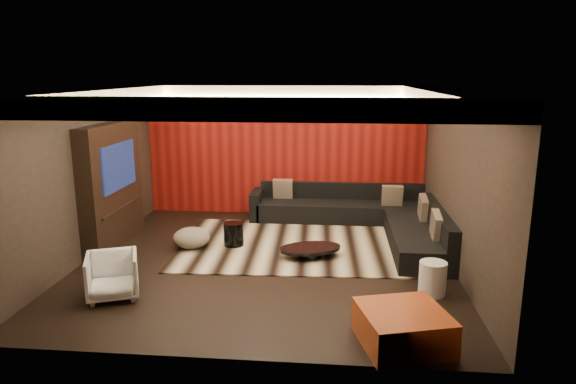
# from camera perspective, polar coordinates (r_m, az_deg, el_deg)

# --- Properties ---
(floor) EXTENTS (6.00, 6.00, 0.02)m
(floor) POSITION_cam_1_polar(r_m,az_deg,el_deg) (8.60, -2.39, -7.76)
(floor) COLOR black
(floor) RESTS_ON ground
(ceiling) EXTENTS (6.00, 6.00, 0.02)m
(ceiling) POSITION_cam_1_polar(r_m,az_deg,el_deg) (8.04, -2.58, 11.37)
(ceiling) COLOR silver
(ceiling) RESTS_ON ground
(wall_back) EXTENTS (6.00, 0.02, 2.80)m
(wall_back) POSITION_cam_1_polar(r_m,az_deg,el_deg) (11.15, -0.37, 4.59)
(wall_back) COLOR black
(wall_back) RESTS_ON ground
(wall_left) EXTENTS (0.02, 6.00, 2.80)m
(wall_left) POSITION_cam_1_polar(r_m,az_deg,el_deg) (9.12, -21.59, 1.74)
(wall_left) COLOR black
(wall_left) RESTS_ON ground
(wall_right) EXTENTS (0.02, 6.00, 2.80)m
(wall_right) POSITION_cam_1_polar(r_m,az_deg,el_deg) (8.35, 18.44, 1.01)
(wall_right) COLOR black
(wall_right) RESTS_ON ground
(red_feature_wall) EXTENTS (5.98, 0.05, 2.78)m
(red_feature_wall) POSITION_cam_1_polar(r_m,az_deg,el_deg) (11.11, -0.39, 4.56)
(red_feature_wall) COLOR #6B0C0A
(red_feature_wall) RESTS_ON ground
(soffit_back) EXTENTS (6.00, 0.60, 0.22)m
(soffit_back) POSITION_cam_1_polar(r_m,az_deg,el_deg) (10.72, -0.55, 11.17)
(soffit_back) COLOR silver
(soffit_back) RESTS_ON ground
(soffit_front) EXTENTS (6.00, 0.60, 0.22)m
(soffit_front) POSITION_cam_1_polar(r_m,az_deg,el_deg) (5.39, -6.58, 9.16)
(soffit_front) COLOR silver
(soffit_front) RESTS_ON ground
(soffit_left) EXTENTS (0.60, 4.80, 0.22)m
(soffit_left) POSITION_cam_1_polar(r_m,az_deg,el_deg) (8.83, -20.47, 9.95)
(soffit_left) COLOR silver
(soffit_left) RESTS_ON ground
(soffit_right) EXTENTS (0.60, 4.80, 0.22)m
(soffit_right) POSITION_cam_1_polar(r_m,az_deg,el_deg) (8.13, 16.95, 9.99)
(soffit_right) COLOR silver
(soffit_right) RESTS_ON ground
(cove_back) EXTENTS (4.80, 0.08, 0.04)m
(cove_back) POSITION_cam_1_polar(r_m,az_deg,el_deg) (10.39, -0.75, 10.61)
(cove_back) COLOR #FFD899
(cove_back) RESTS_ON ground
(cove_front) EXTENTS (4.80, 0.08, 0.04)m
(cove_front) POSITION_cam_1_polar(r_m,az_deg,el_deg) (5.73, -5.85, 8.51)
(cove_front) COLOR #FFD899
(cove_front) RESTS_ON ground
(cove_left) EXTENTS (0.08, 4.80, 0.04)m
(cove_left) POSITION_cam_1_polar(r_m,az_deg,el_deg) (8.70, -18.38, 9.47)
(cove_left) COLOR #FFD899
(cove_left) RESTS_ON ground
(cove_right) EXTENTS (0.08, 4.80, 0.04)m
(cove_right) POSITION_cam_1_polar(r_m,az_deg,el_deg) (8.07, 14.51, 9.48)
(cove_right) COLOR #FFD899
(cove_right) RESTS_ON ground
(tv_surround) EXTENTS (0.30, 2.00, 2.20)m
(tv_surround) POSITION_cam_1_polar(r_m,az_deg,el_deg) (9.63, -19.00, 0.69)
(tv_surround) COLOR black
(tv_surround) RESTS_ON ground
(tv_screen) EXTENTS (0.04, 1.30, 0.80)m
(tv_screen) POSITION_cam_1_polar(r_m,az_deg,el_deg) (9.50, -18.28, 2.74)
(tv_screen) COLOR black
(tv_screen) RESTS_ON ground
(tv_shelf) EXTENTS (0.04, 1.60, 0.04)m
(tv_shelf) POSITION_cam_1_polar(r_m,az_deg,el_deg) (9.66, -17.96, -1.64)
(tv_shelf) COLOR black
(tv_shelf) RESTS_ON ground
(rug) EXTENTS (4.11, 3.14, 0.02)m
(rug) POSITION_cam_1_polar(r_m,az_deg,el_deg) (9.37, 0.38, -5.83)
(rug) COLOR #C5B290
(rug) RESTS_ON floor
(coffee_table) EXTENTS (1.36, 1.36, 0.18)m
(coffee_table) POSITION_cam_1_polar(r_m,az_deg,el_deg) (8.71, 2.47, -6.67)
(coffee_table) COLOR black
(coffee_table) RESTS_ON rug
(drum_stool) EXTENTS (0.36, 0.36, 0.42)m
(drum_stool) POSITION_cam_1_polar(r_m,az_deg,el_deg) (9.29, -6.06, -4.66)
(drum_stool) COLOR black
(drum_stool) RESTS_ON rug
(striped_pouf) EXTENTS (0.67, 0.67, 0.36)m
(striped_pouf) POSITION_cam_1_polar(r_m,az_deg,el_deg) (9.29, -10.67, -5.01)
(striped_pouf) COLOR beige
(striped_pouf) RESTS_ON rug
(white_side_table) EXTENTS (0.45, 0.45, 0.48)m
(white_side_table) POSITION_cam_1_polar(r_m,az_deg,el_deg) (7.58, 15.77, -9.20)
(white_side_table) COLOR silver
(white_side_table) RESTS_ON floor
(orange_ottoman) EXTENTS (1.16, 1.16, 0.42)m
(orange_ottoman) POSITION_cam_1_polar(r_m,az_deg,el_deg) (6.21, 12.66, -14.49)
(orange_ottoman) COLOR maroon
(orange_ottoman) RESTS_ON floor
(armchair) EXTENTS (0.88, 0.89, 0.63)m
(armchair) POSITION_cam_1_polar(r_m,az_deg,el_deg) (7.59, -18.94, -8.80)
(armchair) COLOR silver
(armchair) RESTS_ON floor
(sectional_sofa) EXTENTS (3.65, 3.50, 0.75)m
(sectional_sofa) POSITION_cam_1_polar(r_m,az_deg,el_deg) (10.23, 8.71, -2.87)
(sectional_sofa) COLOR black
(sectional_sofa) RESTS_ON floor
(throw_pillows) EXTENTS (3.04, 2.83, 0.50)m
(throw_pillows) POSITION_cam_1_polar(r_m,az_deg,el_deg) (9.97, 9.99, -1.22)
(throw_pillows) COLOR #CAAD94
(throw_pillows) RESTS_ON sectional_sofa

